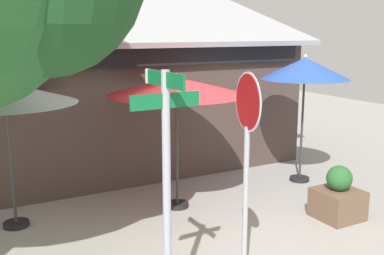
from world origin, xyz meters
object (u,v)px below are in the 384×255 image
street_sign_post (166,178)px  sidewalk_planter (338,198)px  stop_sign (247,143)px  patio_umbrella_crimson_center (176,87)px  patio_umbrella_royal_blue_right (305,70)px  patio_umbrella_ivory_left (5,94)px

street_sign_post → sidewalk_planter: street_sign_post is taller
stop_sign → patio_umbrella_crimson_center: bearing=79.9°
patio_umbrella_royal_blue_right → sidewalk_planter: bearing=-113.6°
patio_umbrella_royal_blue_right → stop_sign: bearing=-140.2°
street_sign_post → patio_umbrella_royal_blue_right: size_ratio=1.04×
stop_sign → sidewalk_planter: bearing=21.4°
patio_umbrella_ivory_left → patio_umbrella_royal_blue_right: bearing=-4.2°
patio_umbrella_ivory_left → patio_umbrella_crimson_center: same height
patio_umbrella_crimson_center → patio_umbrella_royal_blue_right: patio_umbrella_royal_blue_right is taller
patio_umbrella_royal_blue_right → sidewalk_planter: patio_umbrella_royal_blue_right is taller
patio_umbrella_royal_blue_right → street_sign_post: bearing=-145.8°
street_sign_post → patio_umbrella_royal_blue_right: street_sign_post is taller
street_sign_post → sidewalk_planter: 4.56m
street_sign_post → patio_umbrella_ivory_left: bearing=106.1°
patio_umbrella_crimson_center → sidewalk_planter: size_ratio=2.63×
stop_sign → patio_umbrella_crimson_center: stop_sign is taller
patio_umbrella_crimson_center → patio_umbrella_royal_blue_right: (3.19, 0.10, 0.18)m
street_sign_post → patio_umbrella_ivory_left: street_sign_post is taller
stop_sign → patio_umbrella_royal_blue_right: 4.88m
stop_sign → sidewalk_planter: (2.86, 1.12, -1.60)m
patio_umbrella_ivory_left → patio_umbrella_royal_blue_right: 6.10m
patio_umbrella_royal_blue_right → sidewalk_planter: (-0.87, -1.99, -2.15)m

